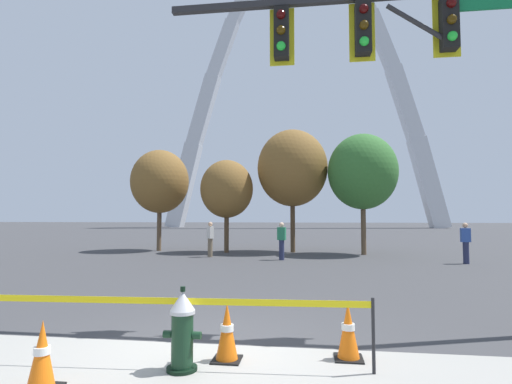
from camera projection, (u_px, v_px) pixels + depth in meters
name	position (u px, v px, depth m)	size (l,w,h in m)	color
ground_plane	(212.00, 343.00, 5.77)	(240.00, 240.00, 0.00)	#3D3D3F
fire_hydrant	(183.00, 331.00, 4.75)	(0.46, 0.48, 0.99)	black
caution_tape_barrier	(173.00, 318.00, 4.85)	(4.80, 0.28, 0.88)	#232326
traffic_cone_by_hydrant	(42.00, 356.00, 4.21)	(0.36, 0.36, 0.73)	black
traffic_cone_mid_sidewalk	(227.00, 332.00, 5.06)	(0.36, 0.36, 0.73)	black
traffic_cone_curb_edge	(348.00, 331.00, 5.11)	(0.36, 0.36, 0.73)	black
traffic_signal_gantry	(429.00, 70.00, 6.65)	(6.42, 0.44, 6.00)	#232326
monument_arch	(301.00, 97.00, 68.26)	(47.03, 2.66, 51.69)	silver
tree_far_left	(160.00, 182.00, 21.62)	(3.12, 3.12, 5.45)	brown
tree_left_mid	(227.00, 189.00, 20.58)	(2.72, 2.72, 4.76)	brown
tree_center_left	(292.00, 168.00, 20.73)	(3.63, 3.63, 6.36)	brown
tree_center_right	(363.00, 172.00, 19.42)	(3.35, 3.35, 5.87)	brown
pedestrian_walking_left	(466.00, 243.00, 15.50)	(0.35, 0.22, 1.59)	#232847
pedestrian_standing_center	(282.00, 241.00, 16.86)	(0.38, 0.27, 1.59)	#232847
pedestrian_walking_right	(210.00, 239.00, 18.13)	(0.37, 0.39, 1.59)	brown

